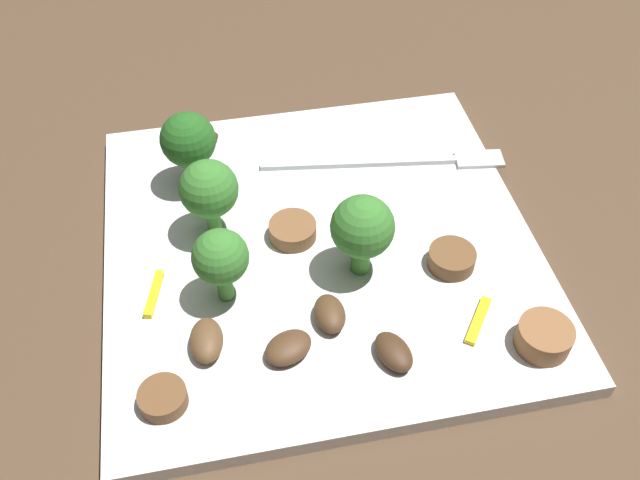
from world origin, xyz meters
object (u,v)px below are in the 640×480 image
broccoli_floret_3 (188,141)px  sausage_slice_3 (293,230)px  sausage_slice_1 (544,337)px  plate (320,246)px  broccoli_floret_0 (209,190)px  mushroom_0 (330,314)px  broccoli_floret_2 (362,229)px  sausage_slice_0 (163,398)px  mushroom_4 (200,143)px  pepper_strip_0 (154,294)px  mushroom_1 (206,340)px  sausage_slice_2 (452,259)px  pepper_strip_1 (478,320)px  mushroom_2 (288,348)px  fork (401,162)px  mushroom_3 (394,352)px  broccoli_floret_1 (221,259)px

broccoli_floret_3 → sausage_slice_3: broccoli_floret_3 is taller
sausage_slice_1 → plate: bearing=136.1°
broccoli_floret_0 → mushroom_0: (0.06, -0.09, -0.03)m
broccoli_floret_2 → sausage_slice_0: size_ratio=2.18×
mushroom_4 → pepper_strip_0: size_ratio=0.91×
sausage_slice_0 → mushroom_1: (0.03, 0.03, 0.00)m
plate → broccoli_floret_3: broccoli_floret_3 is taller
plate → sausage_slice_2: (0.08, -0.04, 0.01)m
broccoli_floret_2 → broccoli_floret_3: size_ratio=1.00×
sausage_slice_3 → mushroom_4: 0.12m
sausage_slice_1 → pepper_strip_1: (-0.03, 0.02, -0.01)m
mushroom_2 → pepper_strip_1: (0.12, -0.00, -0.00)m
broccoli_floret_2 → sausage_slice_0: broccoli_floret_2 is taller
fork → sausage_slice_2: sausage_slice_2 is taller
sausage_slice_0 → mushroom_2: (0.07, 0.02, 0.00)m
broccoli_floret_2 → pepper_strip_0: size_ratio=1.67×
sausage_slice_0 → pepper_strip_1: 0.19m
sausage_slice_1 → mushroom_0: 0.13m
mushroom_0 → pepper_strip_0: size_ratio=0.81×
mushroom_4 → mushroom_3: bearing=-65.9°
mushroom_0 → pepper_strip_0: (-0.10, 0.04, -0.00)m
plate → fork: 0.10m
plate → broccoli_floret_0: (-0.07, 0.02, 0.04)m
broccoli_floret_1 → pepper_strip_0: (-0.04, 0.01, -0.03)m
fork → broccoli_floret_3: size_ratio=3.06×
broccoli_floret_0 → mushroom_4: (-0.00, 0.09, -0.03)m
sausage_slice_3 → sausage_slice_1: bearing=-41.5°
broccoli_floret_0 → broccoli_floret_3: 0.05m
fork → mushroom_0: size_ratio=6.35×
broccoli_floret_2 → sausage_slice_3: size_ratio=1.85×
mushroom_1 → sausage_slice_2: bearing=11.6°
mushroom_1 → mushroom_2: mushroom_1 is taller
mushroom_1 → pepper_strip_0: mushroom_1 is taller
mushroom_0 → pepper_strip_1: 0.09m
fork → sausage_slice_2: size_ratio=5.92×
mushroom_3 → mushroom_4: mushroom_3 is taller
mushroom_3 → pepper_strip_1: 0.06m
broccoli_floret_0 → broccoli_floret_3: size_ratio=0.99×
broccoli_floret_1 → sausage_slice_3: (0.05, 0.04, -0.03)m
sausage_slice_3 → pepper_strip_1: bearing=-43.0°
broccoli_floret_0 → sausage_slice_0: bearing=-107.7°
fork → sausage_slice_1: size_ratio=5.56×
pepper_strip_0 → pepper_strip_1: (0.19, -0.06, -0.00)m
broccoli_floret_2 → mushroom_0: (-0.03, -0.04, -0.03)m
sausage_slice_1 → broccoli_floret_3: bearing=136.4°
pepper_strip_1 → sausage_slice_1: bearing=-36.3°
fork → sausage_slice_3: 0.11m
sausage_slice_2 → pepper_strip_0: bearing=176.7°
plate → fork: (0.07, 0.06, 0.01)m
broccoli_floret_3 → mushroom_2: size_ratio=2.01×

